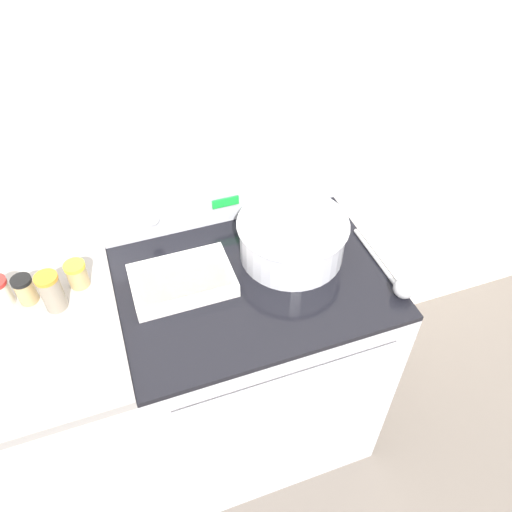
# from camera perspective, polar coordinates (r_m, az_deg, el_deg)

# --- Properties ---
(ground_plane) EXTENTS (12.00, 12.00, 0.00)m
(ground_plane) POSITION_cam_1_polar(r_m,az_deg,el_deg) (2.15, 2.68, -25.14)
(ground_plane) COLOR #6B6056
(kitchen_wall) EXTENTS (8.00, 0.05, 2.50)m
(kitchen_wall) POSITION_cam_1_polar(r_m,az_deg,el_deg) (1.57, -4.93, 15.37)
(kitchen_wall) COLOR silver
(kitchen_wall) RESTS_ON ground_plane
(stove_range) EXTENTS (0.81, 0.66, 0.91)m
(stove_range) POSITION_cam_1_polar(r_m,az_deg,el_deg) (1.87, -0.42, -11.75)
(stove_range) COLOR #BCBCC1
(stove_range) RESTS_ON ground_plane
(control_panel) EXTENTS (0.81, 0.07, 0.16)m
(control_panel) POSITION_cam_1_polar(r_m,az_deg,el_deg) (1.66, -3.81, 6.58)
(control_panel) COLOR #BCBCC1
(control_panel) RESTS_ON stove_range
(side_counter) EXTENTS (0.63, 0.63, 0.92)m
(side_counter) POSITION_cam_1_polar(r_m,az_deg,el_deg) (1.88, -22.59, -16.88)
(side_counter) COLOR silver
(side_counter) RESTS_ON ground_plane
(mixing_bowl) EXTENTS (0.34, 0.34, 0.13)m
(mixing_bowl) POSITION_cam_1_polar(r_m,az_deg,el_deg) (1.53, 4.16, 2.28)
(mixing_bowl) COLOR silver
(mixing_bowl) RESTS_ON stove_range
(casserole_dish) EXTENTS (0.30, 0.19, 0.05)m
(casserole_dish) POSITION_cam_1_polar(r_m,az_deg,el_deg) (1.48, -8.43, -2.70)
(casserole_dish) COLOR silver
(casserole_dish) RESTS_ON stove_range
(ladle) EXTENTS (0.06, 0.33, 0.06)m
(ladle) POSITION_cam_1_polar(r_m,az_deg,el_deg) (1.51, 16.06, -2.94)
(ladle) COLOR #B7B7B7
(ladle) RESTS_ON stove_range
(spice_jar_yellow_cap) EXTENTS (0.06, 0.06, 0.08)m
(spice_jar_yellow_cap) POSITION_cam_1_polar(r_m,az_deg,el_deg) (1.53, -19.77, -1.98)
(spice_jar_yellow_cap) COLOR tan
(spice_jar_yellow_cap) RESTS_ON side_counter
(spice_jar_orange_cap) EXTENTS (0.06, 0.06, 0.12)m
(spice_jar_orange_cap) POSITION_cam_1_polar(r_m,az_deg,el_deg) (1.48, -22.33, -3.78)
(spice_jar_orange_cap) COLOR gray
(spice_jar_orange_cap) RESTS_ON side_counter
(spice_jar_black_cap) EXTENTS (0.06, 0.06, 0.09)m
(spice_jar_black_cap) POSITION_cam_1_polar(r_m,az_deg,el_deg) (1.54, -24.88, -3.50)
(spice_jar_black_cap) COLOR tan
(spice_jar_black_cap) RESTS_ON side_counter
(spice_jar_red_cap) EXTENTS (0.06, 0.06, 0.09)m
(spice_jar_red_cap) POSITION_cam_1_polar(r_m,az_deg,el_deg) (1.56, -27.26, -3.66)
(spice_jar_red_cap) COLOR beige
(spice_jar_red_cap) RESTS_ON side_counter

